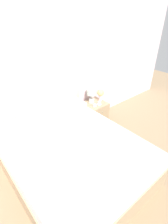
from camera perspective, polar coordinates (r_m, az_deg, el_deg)
ground_plane at (r=3.73m, az=-13.19°, el=-8.84°), size 12.00×12.00×0.00m
wall_back at (r=3.14m, az=-16.65°, el=10.38°), size 8.00×0.06×2.60m
bed at (r=2.85m, az=-4.11°, el=-13.98°), size 1.84×2.14×1.15m
nightstand at (r=3.96m, az=3.54°, el=-0.56°), size 0.46×0.48×0.54m
table_lamp at (r=3.76m, az=2.54°, el=6.22°), size 0.22×0.22×0.32m
flower_vase at (r=3.87m, az=5.45°, el=5.97°), size 0.15×0.15×0.27m
teacup at (r=3.77m, az=4.97°, el=2.89°), size 0.10×0.10×0.06m
alarm_clock at (r=3.67m, az=3.48°, el=2.13°), size 0.07×0.06×0.06m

